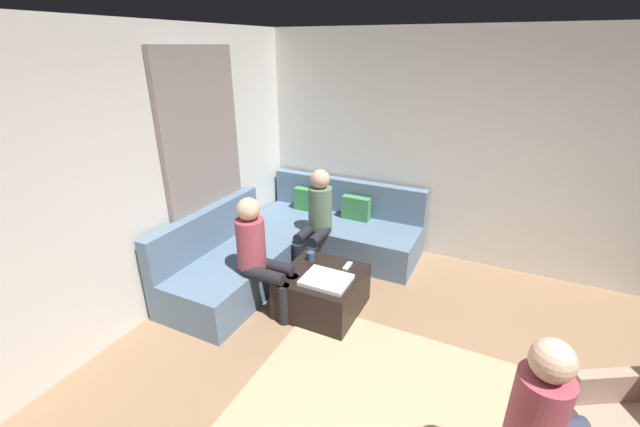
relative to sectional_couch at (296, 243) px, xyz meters
The scene contains 11 objects.
wall_back 2.57m from the sectional_couch, 27.05° to the left, with size 6.00×0.12×2.70m, color silver.
wall_left 2.33m from the sectional_couch, 114.60° to the right, with size 0.12×6.00×2.70m, color silver.
curtain_panel 1.36m from the sectional_couch, 142.74° to the right, with size 0.06×1.10×2.50m, color gray.
sectional_couch is the anchor object (origin of this frame).
ottoman 0.97m from the sectional_couch, 44.85° to the right, with size 0.76×0.76×0.42m, color black.
folded_blanket 1.14m from the sectional_couch, 45.59° to the right, with size 0.44×0.36×0.04m, color white.
coffee_mug 0.71m from the sectional_couch, 47.15° to the right, with size 0.08×0.08×0.10m, color #334C72.
game_remote 0.99m from the sectional_couch, 28.13° to the right, with size 0.05×0.15×0.02m, color white.
person_on_couch_back 0.46m from the sectional_couch, 12.06° to the left, with size 0.30×0.60×1.20m.
person_on_couch_side 1.03m from the sectional_couch, 81.16° to the right, with size 0.60×0.30×1.20m.
person_on_armchair 3.19m from the sectional_couch, 35.05° to the right, with size 0.59×0.48×1.18m.
Camera 1 is at (0.07, -1.85, 2.50)m, focal length 22.33 mm.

